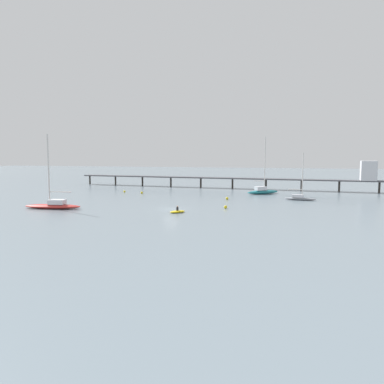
{
  "coord_description": "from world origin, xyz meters",
  "views": [
    {
      "loc": [
        19.3,
        -59.58,
        9.26
      ],
      "look_at": [
        0.0,
        14.35,
        1.5
      ],
      "focal_mm": 34.85,
      "sensor_mm": 36.0,
      "label": 1
    }
  ],
  "objects_px": {
    "sailboat_teal": "(263,190)",
    "dinghy_yellow": "(177,211)",
    "pier": "(274,175)",
    "sailboat_gray": "(300,197)",
    "sailboat_red": "(53,205)",
    "mooring_buoy_outer": "(124,191)",
    "mooring_buoy_inner": "(142,193)",
    "mooring_buoy_far": "(227,198)",
    "mooring_buoy_mid": "(226,207)"
  },
  "relations": [
    {
      "from": "pier",
      "to": "sailboat_gray",
      "type": "relative_size",
      "value": 8.68
    },
    {
      "from": "sailboat_gray",
      "to": "mooring_buoy_mid",
      "type": "xyz_separation_m",
      "value": [
        -12.61,
        -15.62,
        -0.38
      ]
    },
    {
      "from": "sailboat_teal",
      "to": "mooring_buoy_far",
      "type": "xyz_separation_m",
      "value": [
        -6.24,
        -13.12,
        -0.55
      ]
    },
    {
      "from": "mooring_buoy_mid",
      "to": "mooring_buoy_far",
      "type": "bearing_deg",
      "value": 98.13
    },
    {
      "from": "sailboat_teal",
      "to": "mooring_buoy_outer",
      "type": "xyz_separation_m",
      "value": [
        -32.66,
        -5.18,
        -0.57
      ]
    },
    {
      "from": "sailboat_red",
      "to": "sailboat_gray",
      "type": "relative_size",
      "value": 1.32
    },
    {
      "from": "dinghy_yellow",
      "to": "mooring_buoy_inner",
      "type": "xyz_separation_m",
      "value": [
        -16.38,
        25.17,
        0.05
      ]
    },
    {
      "from": "sailboat_teal",
      "to": "mooring_buoy_far",
      "type": "bearing_deg",
      "value": -115.43
    },
    {
      "from": "pier",
      "to": "sailboat_gray",
      "type": "bearing_deg",
      "value": -74.42
    },
    {
      "from": "pier",
      "to": "sailboat_red",
      "type": "xyz_separation_m",
      "value": [
        -35.18,
        -44.42,
        -3.05
      ]
    },
    {
      "from": "sailboat_red",
      "to": "mooring_buoy_far",
      "type": "xyz_separation_m",
      "value": [
        26.78,
        19.79,
        -0.41
      ]
    },
    {
      "from": "mooring_buoy_outer",
      "to": "mooring_buoy_inner",
      "type": "relative_size",
      "value": 0.98
    },
    {
      "from": "mooring_buoy_mid",
      "to": "mooring_buoy_outer",
      "type": "relative_size",
      "value": 1.09
    },
    {
      "from": "sailboat_gray",
      "to": "dinghy_yellow",
      "type": "relative_size",
      "value": 3.46
    },
    {
      "from": "sailboat_red",
      "to": "mooring_buoy_outer",
      "type": "xyz_separation_m",
      "value": [
        0.36,
        27.73,
        -0.44
      ]
    },
    {
      "from": "pier",
      "to": "dinghy_yellow",
      "type": "distance_m",
      "value": 45.56
    },
    {
      "from": "dinghy_yellow",
      "to": "mooring_buoy_far",
      "type": "xyz_separation_m",
      "value": [
        4.89,
        18.81,
        0.07
      ]
    },
    {
      "from": "sailboat_red",
      "to": "dinghy_yellow",
      "type": "xyz_separation_m",
      "value": [
        21.89,
        0.98,
        -0.48
      ]
    },
    {
      "from": "dinghy_yellow",
      "to": "mooring_buoy_mid",
      "type": "distance_m",
      "value": 9.2
    },
    {
      "from": "mooring_buoy_inner",
      "to": "mooring_buoy_far",
      "type": "distance_m",
      "value": 22.2
    },
    {
      "from": "sailboat_red",
      "to": "dinghy_yellow",
      "type": "height_order",
      "value": "sailboat_red"
    },
    {
      "from": "sailboat_teal",
      "to": "dinghy_yellow",
      "type": "xyz_separation_m",
      "value": [
        -11.13,
        -31.93,
        -0.62
      ]
    },
    {
      "from": "sailboat_teal",
      "to": "mooring_buoy_inner",
      "type": "distance_m",
      "value": 28.34
    },
    {
      "from": "sailboat_gray",
      "to": "mooring_buoy_far",
      "type": "height_order",
      "value": "sailboat_gray"
    },
    {
      "from": "sailboat_red",
      "to": "sailboat_gray",
      "type": "distance_m",
      "value": 47.13
    },
    {
      "from": "pier",
      "to": "sailboat_red",
      "type": "height_order",
      "value": "sailboat_red"
    },
    {
      "from": "sailboat_red",
      "to": "mooring_buoy_mid",
      "type": "relative_size",
      "value": 22.4
    },
    {
      "from": "sailboat_gray",
      "to": "dinghy_yellow",
      "type": "xyz_separation_m",
      "value": [
        -19.29,
        -21.94,
        -0.45
      ]
    },
    {
      "from": "mooring_buoy_far",
      "to": "sailboat_teal",
      "type": "bearing_deg",
      "value": 64.57
    },
    {
      "from": "sailboat_red",
      "to": "mooring_buoy_far",
      "type": "relative_size",
      "value": 22.53
    },
    {
      "from": "sailboat_gray",
      "to": "mooring_buoy_mid",
      "type": "distance_m",
      "value": 20.08
    },
    {
      "from": "dinghy_yellow",
      "to": "mooring_buoy_inner",
      "type": "height_order",
      "value": "dinghy_yellow"
    },
    {
      "from": "sailboat_teal",
      "to": "sailboat_gray",
      "type": "relative_size",
      "value": 1.38
    },
    {
      "from": "pier",
      "to": "dinghy_yellow",
      "type": "xyz_separation_m",
      "value": [
        -13.3,
        -43.44,
        -3.53
      ]
    },
    {
      "from": "mooring_buoy_inner",
      "to": "mooring_buoy_far",
      "type": "relative_size",
      "value": 0.94
    },
    {
      "from": "sailboat_teal",
      "to": "mooring_buoy_inner",
      "type": "xyz_separation_m",
      "value": [
        -27.51,
        -6.76,
        -0.57
      ]
    },
    {
      "from": "pier",
      "to": "mooring_buoy_inner",
      "type": "relative_size",
      "value": 158.37
    },
    {
      "from": "sailboat_red",
      "to": "dinghy_yellow",
      "type": "bearing_deg",
      "value": 2.56
    },
    {
      "from": "sailboat_gray",
      "to": "mooring_buoy_inner",
      "type": "xyz_separation_m",
      "value": [
        -35.67,
        3.23,
        -0.39
      ]
    },
    {
      "from": "sailboat_teal",
      "to": "dinghy_yellow",
      "type": "bearing_deg",
      "value": -109.22
    },
    {
      "from": "pier",
      "to": "mooring_buoy_far",
      "type": "xyz_separation_m",
      "value": [
        -8.4,
        -24.62,
        -3.46
      ]
    },
    {
      "from": "mooring_buoy_inner",
      "to": "mooring_buoy_outer",
      "type": "bearing_deg",
      "value": 162.94
    },
    {
      "from": "sailboat_red",
      "to": "mooring_buoy_far",
      "type": "distance_m",
      "value": 33.3
    },
    {
      "from": "sailboat_gray",
      "to": "mooring_buoy_inner",
      "type": "bearing_deg",
      "value": 174.83
    },
    {
      "from": "dinghy_yellow",
      "to": "mooring_buoy_outer",
      "type": "xyz_separation_m",
      "value": [
        -21.53,
        26.75,
        0.05
      ]
    },
    {
      "from": "pier",
      "to": "mooring_buoy_far",
      "type": "bearing_deg",
      "value": -108.84
    },
    {
      "from": "sailboat_gray",
      "to": "pier",
      "type": "bearing_deg",
      "value": 105.58
    },
    {
      "from": "pier",
      "to": "dinghy_yellow",
      "type": "bearing_deg",
      "value": -107.02
    },
    {
      "from": "mooring_buoy_mid",
      "to": "mooring_buoy_inner",
      "type": "bearing_deg",
      "value": 140.74
    },
    {
      "from": "sailboat_teal",
      "to": "mooring_buoy_outer",
      "type": "relative_size",
      "value": 25.68
    }
  ]
}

